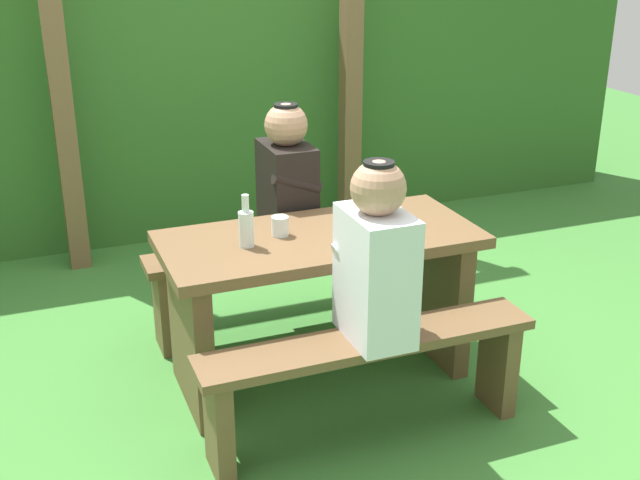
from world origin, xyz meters
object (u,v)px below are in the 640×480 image
bench_far (283,269)px  bottle_left (360,207)px  picnic_table (320,281)px  person_black_coat (287,181)px  drinking_glass (280,226)px  person_white_shirt (376,259)px  bottle_right (246,227)px  bench_near (368,367)px

bench_far → bottle_left: (0.20, -0.52, 0.48)m
picnic_table → bottle_left: 0.38m
bench_far → person_black_coat: 0.47m
person_black_coat → drinking_glass: (-0.20, -0.47, -0.04)m
picnic_table → person_white_shirt: bearing=-87.5°
drinking_glass → bottle_right: bottle_right is taller
person_black_coat → bottle_right: person_black_coat is taller
drinking_glass → bottle_right: 0.19m
person_white_shirt → bottle_left: 0.56m
bench_far → bottle_left: size_ratio=6.00×
picnic_table → bottle_left: bearing=3.2°
bench_near → bottle_right: (-0.34, 0.51, 0.47)m
person_white_shirt → bottle_left: bearing=72.1°
bench_near → person_white_shirt: person_white_shirt is taller
drinking_glass → bottle_left: 0.37m
bench_near → picnic_table: bearing=90.0°
drinking_glass → bottle_right: size_ratio=0.38×
bench_near → person_black_coat: person_black_coat is taller
picnic_table → bench_far: bearing=90.0°
drinking_glass → bottle_left: bearing=-6.7°
person_white_shirt → bottle_right: person_white_shirt is taller
person_black_coat → bottle_left: (0.16, -0.51, 0.01)m
bottle_left → person_white_shirt: bearing=-107.9°
person_black_coat → drinking_glass: 0.51m
bench_far → bottle_right: size_ratio=6.12×
bottle_left → bottle_right: bottle_left is taller
bench_near → person_black_coat: 1.15m
bench_near → bottle_left: bearing=70.0°
bottle_left → bench_far: bearing=110.8°
bench_near → person_white_shirt: 0.47m
bottle_right → person_black_coat: bearing=55.4°
bottle_left → bottle_right: (-0.53, -0.03, -0.01)m
bench_far → bottle_left: 0.73m
picnic_table → person_white_shirt: (0.02, -0.52, 0.31)m
bench_near → person_white_shirt: bearing=8.2°
person_white_shirt → bottle_left: size_ratio=3.08×
drinking_glass → bottle_right: (-0.17, -0.07, 0.04)m
picnic_table → bottle_right: 0.46m
bench_far → bench_near: bearing=-90.0°
person_white_shirt → bottle_right: bearing=125.5°
picnic_table → drinking_glass: 0.32m
person_white_shirt → person_black_coat: 1.05m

